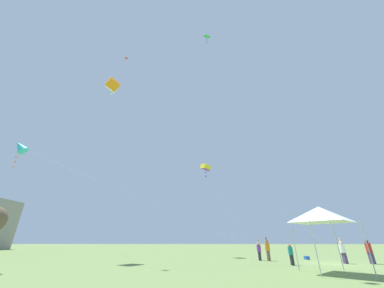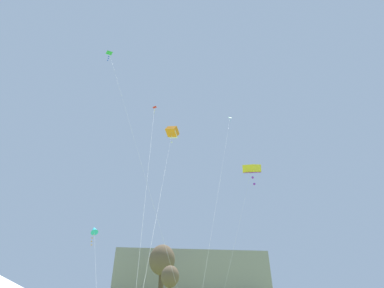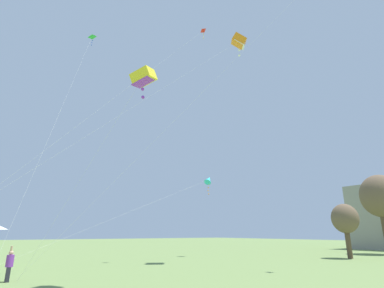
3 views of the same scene
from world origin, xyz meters
name	(u,v)px [view 3 (image 3 of 3)]	position (x,y,z in m)	size (l,w,h in m)	color
tree_far_right	(345,219)	(5.02, 35.34, 3.90)	(2.72, 2.72, 5.49)	brown
tree_far_centre	(381,197)	(4.56, 45.10, 6.90)	(4.81, 4.81, 9.71)	brown
person_purple_shirt	(9,264)	(2.91, 5.35, 0.89)	(0.38, 0.38, 1.84)	#282833
kite_green_delta_0	(91,40)	(-4.28, 9.85, 21.16)	(7.42, 5.90, 21.89)	silver
kite_red_delta_2	(194,38)	(0.27, 19.40, 22.56)	(0.73, 21.40, 24.12)	silver
kite_orange_box_3	(239,42)	(3.10, 23.12, 21.90)	(4.48, 25.56, 22.84)	silver
kite_yellow_box_4	(143,78)	(8.40, 10.18, 11.17)	(6.00, 5.18, 11.79)	silver
kite_cyan_diamond_5	(208,180)	(-5.42, 25.31, 8.58)	(5.15, 22.30, 9.36)	silver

